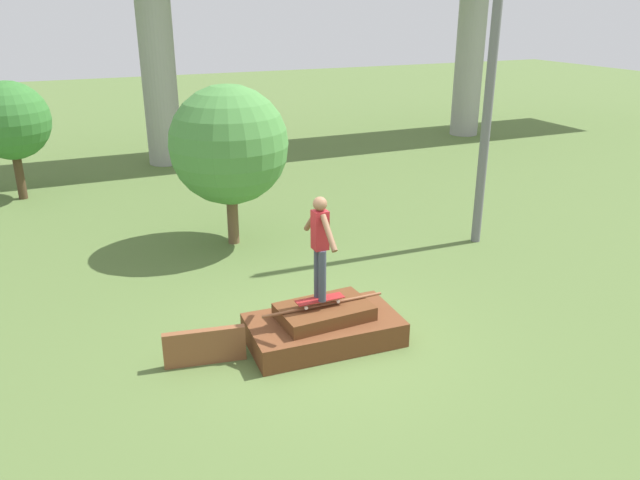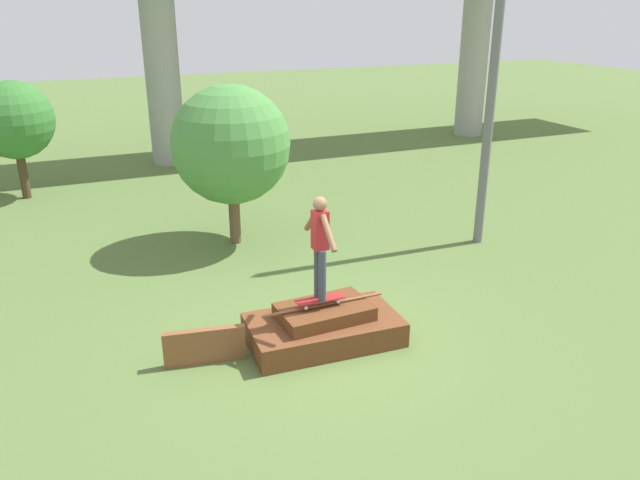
{
  "view_description": "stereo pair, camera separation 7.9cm",
  "coord_description": "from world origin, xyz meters",
  "px_view_note": "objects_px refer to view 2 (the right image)",
  "views": [
    {
      "loc": [
        -3.59,
        -7.96,
        5.07
      ],
      "look_at": [
        -0.06,
        0.01,
        1.74
      ],
      "focal_mm": 35.0,
      "sensor_mm": 36.0,
      "label": 1
    },
    {
      "loc": [
        -3.52,
        -7.99,
        5.07
      ],
      "look_at": [
        -0.06,
        0.01,
        1.74
      ],
      "focal_mm": 35.0,
      "sensor_mm": 36.0,
      "label": 2
    }
  ],
  "objects_px": {
    "skateboard": "(320,300)",
    "skater": "(320,241)",
    "tree_behind_left": "(231,145)",
    "tree_behind_right": "(14,120)",
    "utility_pole": "(494,71)"
  },
  "relations": [
    {
      "from": "skater",
      "to": "tree_behind_left",
      "type": "bearing_deg",
      "value": 89.97
    },
    {
      "from": "skateboard",
      "to": "skater",
      "type": "distance_m",
      "value": 0.97
    },
    {
      "from": "utility_pole",
      "to": "skater",
      "type": "bearing_deg",
      "value": -152.01
    },
    {
      "from": "utility_pole",
      "to": "tree_behind_right",
      "type": "relative_size",
      "value": 2.28
    },
    {
      "from": "tree_behind_left",
      "to": "tree_behind_right",
      "type": "relative_size",
      "value": 1.1
    },
    {
      "from": "skateboard",
      "to": "tree_behind_right",
      "type": "bearing_deg",
      "value": 112.66
    },
    {
      "from": "skater",
      "to": "tree_behind_left",
      "type": "height_order",
      "value": "tree_behind_left"
    },
    {
      "from": "utility_pole",
      "to": "tree_behind_left",
      "type": "height_order",
      "value": "utility_pole"
    },
    {
      "from": "skateboard",
      "to": "utility_pole",
      "type": "relative_size",
      "value": 0.11
    },
    {
      "from": "tree_behind_right",
      "to": "utility_pole",
      "type": "bearing_deg",
      "value": -39.45
    },
    {
      "from": "tree_behind_left",
      "to": "tree_behind_right",
      "type": "bearing_deg",
      "value": 127.76
    },
    {
      "from": "skateboard",
      "to": "tree_behind_left",
      "type": "relative_size",
      "value": 0.22
    },
    {
      "from": "skateboard",
      "to": "tree_behind_right",
      "type": "relative_size",
      "value": 0.24
    },
    {
      "from": "skateboard",
      "to": "skater",
      "type": "xyz_separation_m",
      "value": [
        0.0,
        0.0,
        0.97
      ]
    },
    {
      "from": "skater",
      "to": "utility_pole",
      "type": "bearing_deg",
      "value": 27.99
    }
  ]
}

